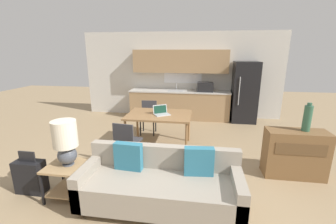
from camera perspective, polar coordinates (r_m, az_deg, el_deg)
The scene contains 14 objects.
ground_plane at distance 3.50m, azimuth -4.96°, elevation -21.87°, with size 20.00×20.00×0.00m, color #9E8460.
wall_back at distance 7.41m, azimuth 3.25°, elevation 9.36°, with size 6.40×0.07×2.70m.
kitchen_counter at distance 7.18m, azimuth 3.07°, elevation 5.07°, with size 3.14×0.65×2.15m.
refrigerator at distance 7.17m, azimuth 18.85°, elevation 4.77°, with size 0.72×0.71×1.82m.
dining_table at distance 4.95m, azimuth -2.25°, elevation -1.23°, with size 1.39×0.99×0.77m.
couch at distance 3.25m, azimuth -1.81°, elevation -17.76°, with size 2.16×0.80×0.86m.
side_table at distance 3.74m, azimuth -24.31°, elevation -14.39°, with size 0.52×0.52×0.51m.
table_lamp at distance 3.51m, azimuth -24.60°, elevation -6.59°, with size 0.34×0.34×0.67m.
credenza at distance 4.46m, azimuth 29.47°, elevation -9.19°, with size 0.98×0.41×0.82m.
vase at distance 4.34m, azimuth 31.89°, elevation -1.29°, with size 0.13×0.13×0.48m.
dining_chair_near_left at distance 4.32m, azimuth -10.45°, elevation -7.08°, with size 0.47×0.47×0.85m.
dining_chair_far_left at distance 5.90m, azimuth -4.97°, elevation -0.79°, with size 0.44×0.44×0.85m.
laptop at distance 4.88m, azimuth -1.73°, elevation -0.06°, with size 0.41×0.39×0.20m.
suitcase at distance 4.13m, azimuth -31.55°, elevation -13.73°, with size 0.43×0.22×0.67m.
Camera 1 is at (0.70, -2.71, 2.11)m, focal length 24.00 mm.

